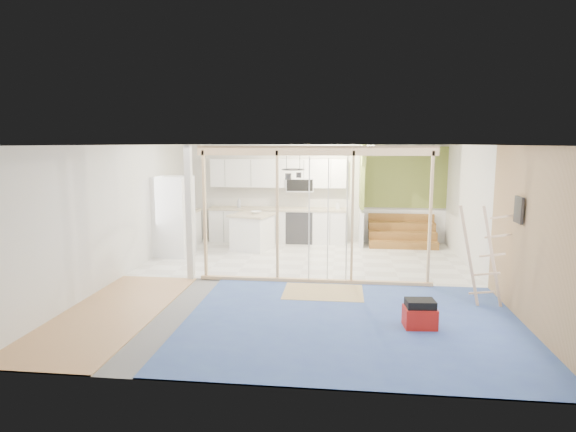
# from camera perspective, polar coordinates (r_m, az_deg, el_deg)

# --- Properties ---
(room) EXTENTS (7.01, 8.01, 2.61)m
(room) POSITION_cam_1_polar(r_m,az_deg,el_deg) (8.98, 1.25, 0.08)
(room) COLOR slate
(room) RESTS_ON ground
(floor_overlays) EXTENTS (7.00, 8.00, 0.03)m
(floor_overlays) POSITION_cam_1_polar(r_m,az_deg,el_deg) (9.31, 1.71, -7.74)
(floor_overlays) COLOR silver
(floor_overlays) RESTS_ON room
(stud_frame) EXTENTS (4.66, 0.14, 2.60)m
(stud_frame) POSITION_cam_1_polar(r_m,az_deg,el_deg) (8.97, -0.47, 2.05)
(stud_frame) COLOR #D1B580
(stud_frame) RESTS_ON room
(base_cabinets) EXTENTS (4.45, 2.24, 0.93)m
(base_cabinets) POSITION_cam_1_polar(r_m,az_deg,el_deg) (12.63, -4.63, -1.28)
(base_cabinets) COLOR white
(base_cabinets) RESTS_ON room
(upper_cabinets) EXTENTS (3.60, 0.41, 0.85)m
(upper_cabinets) POSITION_cam_1_polar(r_m,az_deg,el_deg) (12.79, -0.92, 4.97)
(upper_cabinets) COLOR white
(upper_cabinets) RESTS_ON room
(green_partition) EXTENTS (2.25, 1.51, 2.60)m
(green_partition) POSITION_cam_1_polar(r_m,az_deg,el_deg) (12.67, 12.04, 0.77)
(green_partition) COLOR olive
(green_partition) RESTS_ON room
(pot_rack) EXTENTS (0.52, 0.52, 0.72)m
(pot_rack) POSITION_cam_1_polar(r_m,az_deg,el_deg) (10.81, 0.57, 5.25)
(pot_rack) COLOR black
(pot_rack) RESTS_ON room
(sheathing_panel) EXTENTS (0.02, 4.00, 2.60)m
(sheathing_panel) POSITION_cam_1_polar(r_m,az_deg,el_deg) (7.46, 27.36, -2.64)
(sheathing_panel) COLOR tan
(sheathing_panel) RESTS_ON room
(electrical_panel) EXTENTS (0.04, 0.30, 0.40)m
(electrical_panel) POSITION_cam_1_polar(r_m,az_deg,el_deg) (7.95, 25.68, 0.67)
(electrical_panel) COLOR #343438
(electrical_panel) RESTS_ON room
(ceiling_light) EXTENTS (0.32, 0.32, 0.08)m
(ceiling_light) POSITION_cam_1_polar(r_m,az_deg,el_deg) (11.86, 9.45, 8.06)
(ceiling_light) COLOR #FFEABF
(ceiling_light) RESTS_ON room
(fridge) EXTENTS (0.86, 0.83, 1.88)m
(fridge) POSITION_cam_1_polar(r_m,az_deg,el_deg) (11.55, -13.44, -0.05)
(fridge) COLOR white
(fridge) RESTS_ON room
(island) EXTENTS (1.15, 1.15, 0.91)m
(island) POSITION_cam_1_polar(r_m,az_deg,el_deg) (11.95, -4.26, -1.91)
(island) COLOR white
(island) RESTS_ON room
(bowl) EXTENTS (0.34, 0.34, 0.06)m
(bowl) POSITION_cam_1_polar(r_m,az_deg,el_deg) (11.89, -3.76, 0.43)
(bowl) COLOR white
(bowl) RESTS_ON island
(soap_bottle_a) EXTENTS (0.13, 0.13, 0.28)m
(soap_bottle_a) POSITION_cam_1_polar(r_m,az_deg,el_deg) (12.91, -5.83, 1.61)
(soap_bottle_a) COLOR #A3A9B6
(soap_bottle_a) RESTS_ON base_cabinets
(soap_bottle_b) EXTENTS (0.11, 0.11, 0.21)m
(soap_bottle_b) POSITION_cam_1_polar(r_m,az_deg,el_deg) (12.61, 5.96, 1.30)
(soap_bottle_b) COLOR silver
(soap_bottle_b) RESTS_ON base_cabinets
(toolbox) EXTENTS (0.48, 0.37, 0.43)m
(toolbox) POSITION_cam_1_polar(r_m,az_deg,el_deg) (7.27, 15.36, -11.22)
(toolbox) COLOR #B41710
(toolbox) RESTS_ON room
(ladder) EXTENTS (0.87, 0.16, 1.63)m
(ladder) POSITION_cam_1_polar(r_m,az_deg,el_deg) (8.38, 22.19, -4.41)
(ladder) COLOR #D6AC83
(ladder) RESTS_ON room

